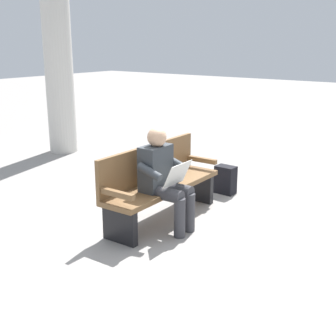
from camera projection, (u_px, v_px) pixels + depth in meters
name	position (u px, v px, depth m)	size (l,w,h in m)	color
ground_plane	(164.00, 219.00, 5.53)	(40.00, 40.00, 0.00)	gray
bench_near	(159.00, 182.00, 5.44)	(1.81, 0.53, 0.90)	brown
person_seated	(164.00, 176.00, 5.10)	(0.58, 0.58, 1.18)	#33383D
backpack	(226.00, 180.00, 6.42)	(0.23, 0.29, 0.40)	black
support_pillar	(59.00, 70.00, 8.49)	(0.53, 0.53, 3.13)	beige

